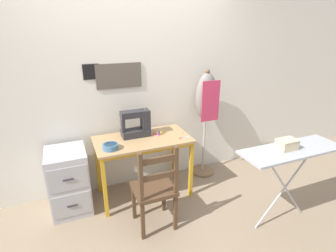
{
  "coord_description": "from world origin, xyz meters",
  "views": [
    {
      "loc": [
        -0.77,
        -2.36,
        1.95
      ],
      "look_at": [
        0.3,
        0.26,
        0.86
      ],
      "focal_mm": 28.0,
      "sensor_mm": 36.0,
      "label": 1
    }
  ],
  "objects_px": {
    "filing_cabinet": "(69,181)",
    "wooden_chair": "(155,190)",
    "thread_spool_far_edge": "(162,132)",
    "sewing_machine": "(137,124)",
    "scissors": "(183,138)",
    "ironing_board": "(291,153)",
    "fabric_bowl": "(111,146)",
    "storage_box": "(287,144)",
    "thread_spool_near_machine": "(154,134)",
    "dress_form": "(206,103)",
    "thread_spool_mid_table": "(159,134)"
  },
  "relations": [
    {
      "from": "sewing_machine",
      "to": "thread_spool_near_machine",
      "type": "height_order",
      "value": "sewing_machine"
    },
    {
      "from": "thread_spool_near_machine",
      "to": "thread_spool_far_edge",
      "type": "relative_size",
      "value": 0.96
    },
    {
      "from": "sewing_machine",
      "to": "filing_cabinet",
      "type": "relative_size",
      "value": 0.48
    },
    {
      "from": "scissors",
      "to": "thread_spool_near_machine",
      "type": "bearing_deg",
      "value": 144.11
    },
    {
      "from": "filing_cabinet",
      "to": "thread_spool_far_edge",
      "type": "bearing_deg",
      "value": 0.27
    },
    {
      "from": "fabric_bowl",
      "to": "filing_cabinet",
      "type": "height_order",
      "value": "fabric_bowl"
    },
    {
      "from": "wooden_chair",
      "to": "filing_cabinet",
      "type": "relative_size",
      "value": 1.29
    },
    {
      "from": "thread_spool_near_machine",
      "to": "thread_spool_far_edge",
      "type": "xyz_separation_m",
      "value": [
        0.09,
        0.01,
        0.0
      ]
    },
    {
      "from": "fabric_bowl",
      "to": "wooden_chair",
      "type": "xyz_separation_m",
      "value": [
        0.33,
        -0.44,
        -0.34
      ]
    },
    {
      "from": "thread_spool_near_machine",
      "to": "thread_spool_mid_table",
      "type": "distance_m",
      "value": 0.05
    },
    {
      "from": "filing_cabinet",
      "to": "storage_box",
      "type": "height_order",
      "value": "storage_box"
    },
    {
      "from": "fabric_bowl",
      "to": "wooden_chair",
      "type": "bearing_deg",
      "value": -53.52
    },
    {
      "from": "filing_cabinet",
      "to": "ironing_board",
      "type": "height_order",
      "value": "ironing_board"
    },
    {
      "from": "sewing_machine",
      "to": "thread_spool_far_edge",
      "type": "bearing_deg",
      "value": -11.87
    },
    {
      "from": "dress_form",
      "to": "storage_box",
      "type": "bearing_deg",
      "value": -79.43
    },
    {
      "from": "scissors",
      "to": "ironing_board",
      "type": "distance_m",
      "value": 1.14
    },
    {
      "from": "sewing_machine",
      "to": "thread_spool_mid_table",
      "type": "relative_size",
      "value": 7.91
    },
    {
      "from": "sewing_machine",
      "to": "thread_spool_far_edge",
      "type": "xyz_separation_m",
      "value": [
        0.28,
        -0.06,
        -0.12
      ]
    },
    {
      "from": "scissors",
      "to": "storage_box",
      "type": "distance_m",
      "value": 1.1
    },
    {
      "from": "ironing_board",
      "to": "wooden_chair",
      "type": "bearing_deg",
      "value": 161.11
    },
    {
      "from": "filing_cabinet",
      "to": "dress_form",
      "type": "xyz_separation_m",
      "value": [
        1.76,
        0.13,
        0.65
      ]
    },
    {
      "from": "sewing_machine",
      "to": "scissors",
      "type": "xyz_separation_m",
      "value": [
        0.46,
        -0.26,
        -0.14
      ]
    },
    {
      "from": "thread_spool_far_edge",
      "to": "ironing_board",
      "type": "distance_m",
      "value": 1.41
    },
    {
      "from": "dress_form",
      "to": "sewing_machine",
      "type": "bearing_deg",
      "value": -176.02
    },
    {
      "from": "sewing_machine",
      "to": "storage_box",
      "type": "xyz_separation_m",
      "value": [
        1.16,
        -1.1,
        0.01
      ]
    },
    {
      "from": "fabric_bowl",
      "to": "storage_box",
      "type": "bearing_deg",
      "value": -29.27
    },
    {
      "from": "sewing_machine",
      "to": "fabric_bowl",
      "type": "bearing_deg",
      "value": -146.08
    },
    {
      "from": "wooden_chair",
      "to": "ironing_board",
      "type": "xyz_separation_m",
      "value": [
        1.25,
        -0.43,
        0.36
      ]
    },
    {
      "from": "sewing_machine",
      "to": "storage_box",
      "type": "distance_m",
      "value": 1.59
    },
    {
      "from": "fabric_bowl",
      "to": "ironing_board",
      "type": "height_order",
      "value": "ironing_board"
    },
    {
      "from": "sewing_machine",
      "to": "filing_cabinet",
      "type": "distance_m",
      "value": 0.97
    },
    {
      "from": "sewing_machine",
      "to": "thread_spool_near_machine",
      "type": "bearing_deg",
      "value": -19.88
    },
    {
      "from": "thread_spool_mid_table",
      "to": "filing_cabinet",
      "type": "xyz_separation_m",
      "value": [
        -1.05,
        0.02,
        -0.4
      ]
    },
    {
      "from": "sewing_machine",
      "to": "wooden_chair",
      "type": "xyz_separation_m",
      "value": [
        -0.04,
        -0.68,
        -0.45
      ]
    },
    {
      "from": "thread_spool_far_edge",
      "to": "ironing_board",
      "type": "height_order",
      "value": "ironing_board"
    },
    {
      "from": "fabric_bowl",
      "to": "storage_box",
      "type": "relative_size",
      "value": 0.86
    },
    {
      "from": "sewing_machine",
      "to": "storage_box",
      "type": "relative_size",
      "value": 1.79
    },
    {
      "from": "storage_box",
      "to": "thread_spool_near_machine",
      "type": "bearing_deg",
      "value": 133.38
    },
    {
      "from": "sewing_machine",
      "to": "filing_cabinet",
      "type": "height_order",
      "value": "sewing_machine"
    },
    {
      "from": "dress_form",
      "to": "filing_cabinet",
      "type": "bearing_deg",
      "value": -175.78
    },
    {
      "from": "filing_cabinet",
      "to": "scissors",
      "type": "bearing_deg",
      "value": -8.94
    },
    {
      "from": "thread_spool_near_machine",
      "to": "thread_spool_mid_table",
      "type": "xyz_separation_m",
      "value": [
        0.05,
        -0.02,
        0.0
      ]
    },
    {
      "from": "storage_box",
      "to": "thread_spool_far_edge",
      "type": "bearing_deg",
      "value": 130.24
    },
    {
      "from": "thread_spool_mid_table",
      "to": "filing_cabinet",
      "type": "relative_size",
      "value": 0.06
    },
    {
      "from": "sewing_machine",
      "to": "thread_spool_mid_table",
      "type": "xyz_separation_m",
      "value": [
        0.23,
        -0.09,
        -0.12
      ]
    },
    {
      "from": "thread_spool_mid_table",
      "to": "ironing_board",
      "type": "relative_size",
      "value": 0.04
    },
    {
      "from": "thread_spool_far_edge",
      "to": "filing_cabinet",
      "type": "height_order",
      "value": "thread_spool_far_edge"
    },
    {
      "from": "thread_spool_far_edge",
      "to": "dress_form",
      "type": "height_order",
      "value": "dress_form"
    },
    {
      "from": "dress_form",
      "to": "scissors",
      "type": "bearing_deg",
      "value": -145.65
    },
    {
      "from": "filing_cabinet",
      "to": "wooden_chair",
      "type": "bearing_deg",
      "value": -38.55
    }
  ]
}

